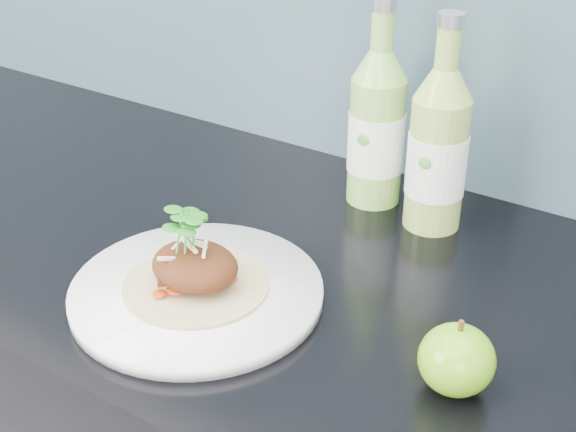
% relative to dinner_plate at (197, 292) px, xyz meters
% --- Properties ---
extents(dinner_plate, '(0.31, 0.31, 0.02)m').
position_rel_dinner_plate_xyz_m(dinner_plate, '(0.00, 0.00, 0.00)').
color(dinner_plate, white).
rests_on(dinner_plate, kitchen_counter).
extents(pork_taco, '(0.16, 0.16, 0.10)m').
position_rel_dinner_plate_xyz_m(pork_taco, '(-0.00, 0.00, 0.04)').
color(pork_taco, tan).
rests_on(pork_taco, dinner_plate).
extents(green_apple, '(0.09, 0.09, 0.08)m').
position_rel_dinner_plate_xyz_m(green_apple, '(0.29, 0.02, 0.03)').
color(green_apple, '#539910').
rests_on(green_apple, kitchen_counter).
extents(cider_bottle_left, '(0.08, 0.08, 0.27)m').
position_rel_dinner_plate_xyz_m(cider_bottle_left, '(0.05, 0.31, 0.09)').
color(cider_bottle_left, '#85BA4D').
rests_on(cider_bottle_left, kitchen_counter).
extents(cider_bottle_right, '(0.08, 0.08, 0.27)m').
position_rel_dinner_plate_xyz_m(cider_bottle_right, '(0.15, 0.29, 0.09)').
color(cider_bottle_right, '#93B64C').
rests_on(cider_bottle_right, kitchen_counter).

